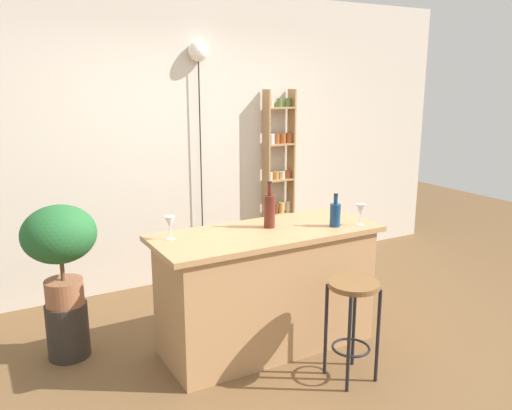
{
  "coord_description": "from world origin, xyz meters",
  "views": [
    {
      "loc": [
        -1.86,
        -2.86,
        1.98
      ],
      "look_at": [
        0.05,
        0.55,
        1.04
      ],
      "focal_mm": 36.73,
      "sensor_mm": 36.0,
      "label": 1
    }
  ],
  "objects_px": {
    "bottle_vinegar": "(335,214)",
    "pendant_globe_light": "(198,57)",
    "potted_plant": "(60,241)",
    "bottle_soda_blue": "(269,210)",
    "wine_glass_center": "(170,223)",
    "wine_glass_left": "(361,210)",
    "bar_stool": "(353,307)",
    "spice_shelf": "(279,182)",
    "plant_stool": "(68,330)"
  },
  "relations": [
    {
      "from": "wine_glass_center",
      "to": "pendant_globe_light",
      "type": "distance_m",
      "value": 2.0
    },
    {
      "from": "spice_shelf",
      "to": "potted_plant",
      "type": "relative_size",
      "value": 2.57
    },
    {
      "from": "wine_glass_left",
      "to": "plant_stool",
      "type": "bearing_deg",
      "value": 158.98
    },
    {
      "from": "potted_plant",
      "to": "bottle_vinegar",
      "type": "xyz_separation_m",
      "value": [
        1.85,
        -0.72,
        0.12
      ]
    },
    {
      "from": "potted_plant",
      "to": "pendant_globe_light",
      "type": "height_order",
      "value": "pendant_globe_light"
    },
    {
      "from": "bar_stool",
      "to": "plant_stool",
      "type": "distance_m",
      "value": 2.06
    },
    {
      "from": "plant_stool",
      "to": "bottle_vinegar",
      "type": "relative_size",
      "value": 1.63
    },
    {
      "from": "plant_stool",
      "to": "wine_glass_left",
      "type": "xyz_separation_m",
      "value": [
        2.04,
        -0.78,
        0.82
      ]
    },
    {
      "from": "wine_glass_left",
      "to": "spice_shelf",
      "type": "bearing_deg",
      "value": 78.71
    },
    {
      "from": "bottle_soda_blue",
      "to": "bar_stool",
      "type": "bearing_deg",
      "value": -74.35
    },
    {
      "from": "bottle_vinegar",
      "to": "wine_glass_left",
      "type": "xyz_separation_m",
      "value": [
        0.19,
        -0.07,
        0.02
      ]
    },
    {
      "from": "potted_plant",
      "to": "plant_stool",
      "type": "bearing_deg",
      "value": -90.0
    },
    {
      "from": "bar_stool",
      "to": "potted_plant",
      "type": "bearing_deg",
      "value": 142.54
    },
    {
      "from": "wine_glass_left",
      "to": "bar_stool",
      "type": "bearing_deg",
      "value": -132.87
    },
    {
      "from": "bottle_soda_blue",
      "to": "wine_glass_left",
      "type": "relative_size",
      "value": 2.12
    },
    {
      "from": "pendant_globe_light",
      "to": "bar_stool",
      "type": "bearing_deg",
      "value": -87.07
    },
    {
      "from": "potted_plant",
      "to": "bottle_vinegar",
      "type": "height_order",
      "value": "bottle_vinegar"
    },
    {
      "from": "bottle_vinegar",
      "to": "pendant_globe_light",
      "type": "relative_size",
      "value": 0.11
    },
    {
      "from": "potted_plant",
      "to": "wine_glass_left",
      "type": "xyz_separation_m",
      "value": [
        2.04,
        -0.78,
        0.15
      ]
    },
    {
      "from": "potted_plant",
      "to": "bottle_vinegar",
      "type": "bearing_deg",
      "value": -21.14
    },
    {
      "from": "potted_plant",
      "to": "pendant_globe_light",
      "type": "bearing_deg",
      "value": 33.0
    },
    {
      "from": "bottle_vinegar",
      "to": "wine_glass_left",
      "type": "relative_size",
      "value": 1.52
    },
    {
      "from": "bottle_soda_blue",
      "to": "wine_glass_center",
      "type": "height_order",
      "value": "bottle_soda_blue"
    },
    {
      "from": "bar_stool",
      "to": "plant_stool",
      "type": "height_order",
      "value": "bar_stool"
    },
    {
      "from": "bottle_vinegar",
      "to": "wine_glass_center",
      "type": "distance_m",
      "value": 1.23
    },
    {
      "from": "potted_plant",
      "to": "bottle_soda_blue",
      "type": "bearing_deg",
      "value": -19.54
    },
    {
      "from": "bottle_vinegar",
      "to": "wine_glass_left",
      "type": "bearing_deg",
      "value": -19.82
    },
    {
      "from": "bottle_vinegar",
      "to": "pendant_globe_light",
      "type": "height_order",
      "value": "pendant_globe_light"
    },
    {
      "from": "plant_stool",
      "to": "wine_glass_left",
      "type": "distance_m",
      "value": 2.33
    },
    {
      "from": "bar_stool",
      "to": "pendant_globe_light",
      "type": "bearing_deg",
      "value": 92.93
    },
    {
      "from": "wine_glass_center",
      "to": "pendant_globe_light",
      "type": "xyz_separation_m",
      "value": [
        0.84,
        1.4,
        1.16
      ]
    },
    {
      "from": "wine_glass_left",
      "to": "potted_plant",
      "type": "bearing_deg",
      "value": 158.98
    },
    {
      "from": "spice_shelf",
      "to": "wine_glass_left",
      "type": "distance_m",
      "value": 1.76
    },
    {
      "from": "potted_plant",
      "to": "bottle_vinegar",
      "type": "distance_m",
      "value": 1.99
    },
    {
      "from": "bottle_soda_blue",
      "to": "pendant_globe_light",
      "type": "bearing_deg",
      "value": 86.38
    },
    {
      "from": "pendant_globe_light",
      "to": "wine_glass_left",
      "type": "bearing_deg",
      "value": -73.07
    },
    {
      "from": "bar_stool",
      "to": "bottle_vinegar",
      "type": "xyz_separation_m",
      "value": [
        0.24,
        0.52,
        0.49
      ]
    },
    {
      "from": "potted_plant",
      "to": "spice_shelf",
      "type": "bearing_deg",
      "value": 21.6
    },
    {
      "from": "wine_glass_left",
      "to": "pendant_globe_light",
      "type": "height_order",
      "value": "pendant_globe_light"
    },
    {
      "from": "potted_plant",
      "to": "bottle_vinegar",
      "type": "relative_size",
      "value": 2.93
    },
    {
      "from": "bar_stool",
      "to": "pendant_globe_light",
      "type": "height_order",
      "value": "pendant_globe_light"
    },
    {
      "from": "plant_stool",
      "to": "wine_glass_center",
      "type": "xyz_separation_m",
      "value": [
        0.66,
        -0.43,
        0.82
      ]
    },
    {
      "from": "spice_shelf",
      "to": "bottle_soda_blue",
      "type": "xyz_separation_m",
      "value": [
        -0.97,
        -1.44,
        0.13
      ]
    },
    {
      "from": "spice_shelf",
      "to": "wine_glass_center",
      "type": "xyz_separation_m",
      "value": [
        -1.72,
        -1.37,
        0.11
      ]
    },
    {
      "from": "bar_stool",
      "to": "plant_stool",
      "type": "relative_size",
      "value": 1.7
    },
    {
      "from": "plant_stool",
      "to": "pendant_globe_light",
      "type": "distance_m",
      "value": 2.67
    },
    {
      "from": "bar_stool",
      "to": "wine_glass_center",
      "type": "bearing_deg",
      "value": 139.69
    },
    {
      "from": "bottle_vinegar",
      "to": "spice_shelf",
      "type": "bearing_deg",
      "value": 72.26
    },
    {
      "from": "wine_glass_left",
      "to": "wine_glass_center",
      "type": "xyz_separation_m",
      "value": [
        -1.38,
        0.36,
        0.0
      ]
    },
    {
      "from": "pendant_globe_light",
      "to": "potted_plant",
      "type": "bearing_deg",
      "value": -147.0
    }
  ]
}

